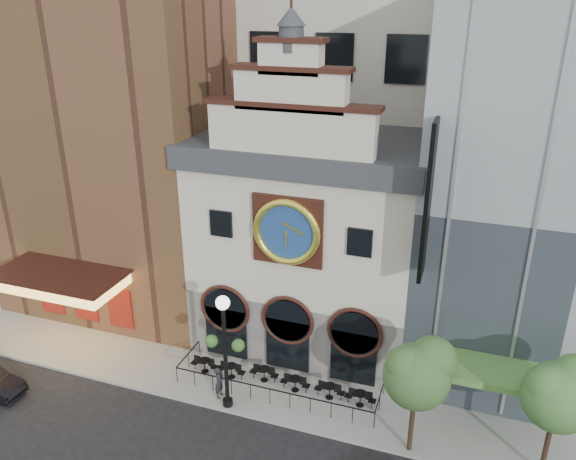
{
  "coord_description": "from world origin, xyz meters",
  "views": [
    {
      "loc": [
        8.33,
        -19.99,
        19.23
      ],
      "look_at": [
        -0.71,
        6.0,
        7.68
      ],
      "focal_mm": 35.0,
      "sensor_mm": 36.0,
      "label": 1
    }
  ],
  "objects_px": {
    "bistro_1": "(231,370)",
    "tree_right": "(560,392)",
    "bistro_2": "(264,373)",
    "pedestrian": "(219,383)",
    "bistro_4": "(330,390)",
    "bistro_5": "(360,398)",
    "bistro_0": "(205,365)",
    "bistro_3": "(295,383)",
    "lamppost": "(225,340)",
    "tree_left": "(419,371)"
  },
  "relations": [
    {
      "from": "bistro_0",
      "to": "bistro_2",
      "type": "height_order",
      "value": "same"
    },
    {
      "from": "bistro_3",
      "to": "lamppost",
      "type": "relative_size",
      "value": 0.25
    },
    {
      "from": "bistro_4",
      "to": "tree_right",
      "type": "height_order",
      "value": "tree_right"
    },
    {
      "from": "bistro_3",
      "to": "lamppost",
      "type": "xyz_separation_m",
      "value": [
        -2.84,
        -2.19,
        3.4
      ]
    },
    {
      "from": "bistro_3",
      "to": "bistro_0",
      "type": "bearing_deg",
      "value": -178.58
    },
    {
      "from": "bistro_2",
      "to": "bistro_4",
      "type": "bearing_deg",
      "value": -3.33
    },
    {
      "from": "bistro_0",
      "to": "tree_right",
      "type": "height_order",
      "value": "tree_right"
    },
    {
      "from": "bistro_4",
      "to": "tree_left",
      "type": "height_order",
      "value": "tree_left"
    },
    {
      "from": "bistro_4",
      "to": "bistro_5",
      "type": "bearing_deg",
      "value": -1.97
    },
    {
      "from": "bistro_3",
      "to": "bistro_5",
      "type": "height_order",
      "value": "same"
    },
    {
      "from": "bistro_2",
      "to": "bistro_0",
      "type": "bearing_deg",
      "value": -173.84
    },
    {
      "from": "bistro_0",
      "to": "bistro_3",
      "type": "height_order",
      "value": "same"
    },
    {
      "from": "bistro_3",
      "to": "tree_right",
      "type": "xyz_separation_m",
      "value": [
        11.83,
        -1.65,
        3.82
      ]
    },
    {
      "from": "bistro_1",
      "to": "bistro_5",
      "type": "height_order",
      "value": "same"
    },
    {
      "from": "bistro_5",
      "to": "tree_right",
      "type": "xyz_separation_m",
      "value": [
        8.38,
        -1.61,
        3.82
      ]
    },
    {
      "from": "bistro_4",
      "to": "tree_right",
      "type": "bearing_deg",
      "value": -9.49
    },
    {
      "from": "pedestrian",
      "to": "lamppost",
      "type": "xyz_separation_m",
      "value": [
        0.66,
        -0.47,
        3.0
      ]
    },
    {
      "from": "bistro_4",
      "to": "bistro_5",
      "type": "height_order",
      "value": "same"
    },
    {
      "from": "tree_right",
      "to": "bistro_0",
      "type": "bearing_deg",
      "value": 174.89
    },
    {
      "from": "bistro_0",
      "to": "bistro_3",
      "type": "bearing_deg",
      "value": 1.42
    },
    {
      "from": "bistro_3",
      "to": "tree_left",
      "type": "relative_size",
      "value": 0.27
    },
    {
      "from": "bistro_1",
      "to": "tree_right",
      "type": "relative_size",
      "value": 0.27
    },
    {
      "from": "bistro_3",
      "to": "tree_right",
      "type": "bearing_deg",
      "value": -7.94
    },
    {
      "from": "bistro_1",
      "to": "bistro_2",
      "type": "relative_size",
      "value": 1.0
    },
    {
      "from": "tree_left",
      "to": "pedestrian",
      "type": "bearing_deg",
      "value": 177.47
    },
    {
      "from": "bistro_5",
      "to": "lamppost",
      "type": "relative_size",
      "value": 0.25
    },
    {
      "from": "bistro_2",
      "to": "tree_right",
      "type": "relative_size",
      "value": 0.27
    },
    {
      "from": "bistro_4",
      "to": "tree_left",
      "type": "relative_size",
      "value": 0.27
    },
    {
      "from": "bistro_0",
      "to": "bistro_3",
      "type": "distance_m",
      "value": 5.17
    },
    {
      "from": "lamppost",
      "to": "tree_right",
      "type": "height_order",
      "value": "lamppost"
    },
    {
      "from": "tree_left",
      "to": "bistro_2",
      "type": "bearing_deg",
      "value": 163.55
    },
    {
      "from": "bistro_1",
      "to": "bistro_2",
      "type": "xyz_separation_m",
      "value": [
        1.77,
        0.33,
        0.0
      ]
    },
    {
      "from": "tree_left",
      "to": "bistro_1",
      "type": "bearing_deg",
      "value": 168.22
    },
    {
      "from": "pedestrian",
      "to": "tree_left",
      "type": "distance_m",
      "value": 10.34
    },
    {
      "from": "bistro_2",
      "to": "bistro_5",
      "type": "height_order",
      "value": "same"
    },
    {
      "from": "bistro_5",
      "to": "tree_right",
      "type": "relative_size",
      "value": 0.27
    },
    {
      "from": "bistro_3",
      "to": "bistro_4",
      "type": "xyz_separation_m",
      "value": [
        1.85,
        0.02,
        0.0
      ]
    },
    {
      "from": "bistro_2",
      "to": "pedestrian",
      "type": "bearing_deg",
      "value": -130.62
    },
    {
      "from": "bistro_0",
      "to": "bistro_1",
      "type": "bearing_deg",
      "value": 1.11
    },
    {
      "from": "bistro_4",
      "to": "tree_right",
      "type": "distance_m",
      "value": 10.81
    },
    {
      "from": "bistro_4",
      "to": "tree_left",
      "type": "xyz_separation_m",
      "value": [
        4.4,
        -2.17,
        3.81
      ]
    },
    {
      "from": "bistro_5",
      "to": "tree_right",
      "type": "height_order",
      "value": "tree_right"
    },
    {
      "from": "bistro_5",
      "to": "pedestrian",
      "type": "xyz_separation_m",
      "value": [
        -6.95,
        -1.68,
        0.4
      ]
    },
    {
      "from": "bistro_5",
      "to": "tree_left",
      "type": "height_order",
      "value": "tree_left"
    },
    {
      "from": "bistro_5",
      "to": "bistro_2",
      "type": "bearing_deg",
      "value": 177.08
    },
    {
      "from": "bistro_0",
      "to": "bistro_4",
      "type": "xyz_separation_m",
      "value": [
        7.02,
        0.15,
        0.0
      ]
    },
    {
      "from": "bistro_2",
      "to": "pedestrian",
      "type": "distance_m",
      "value": 2.61
    },
    {
      "from": "bistro_5",
      "to": "bistro_3",
      "type": "bearing_deg",
      "value": 179.4
    },
    {
      "from": "bistro_5",
      "to": "tree_left",
      "type": "distance_m",
      "value": 5.18
    },
    {
      "from": "bistro_1",
      "to": "bistro_3",
      "type": "relative_size",
      "value": 1.0
    }
  ]
}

